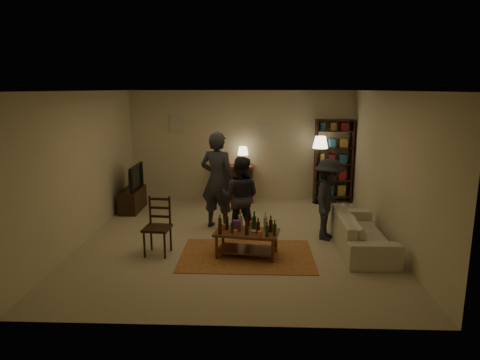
{
  "coord_description": "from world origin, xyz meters",
  "views": [
    {
      "loc": [
        0.36,
        -7.55,
        2.74
      ],
      "look_at": [
        0.08,
        0.1,
        1.1
      ],
      "focal_mm": 32.0,
      "sensor_mm": 36.0,
      "label": 1
    }
  ],
  "objects_px": {
    "floor_lamp": "(320,147)",
    "tv_stand": "(132,194)",
    "coffee_table": "(247,234)",
    "person_right": "(240,197)",
    "dresser": "(233,182)",
    "person_by_sofa": "(329,199)",
    "dining_chair": "(158,224)",
    "sofa": "(361,231)",
    "person_left": "(218,180)",
    "bookshelf": "(333,160)"
  },
  "relations": [
    {
      "from": "tv_stand",
      "to": "person_right",
      "type": "height_order",
      "value": "person_right"
    },
    {
      "from": "dining_chair",
      "to": "bookshelf",
      "type": "xyz_separation_m",
      "value": [
        3.51,
        3.53,
        0.52
      ]
    },
    {
      "from": "coffee_table",
      "to": "person_right",
      "type": "height_order",
      "value": "person_right"
    },
    {
      "from": "dresser",
      "to": "person_left",
      "type": "bearing_deg",
      "value": -95.5
    },
    {
      "from": "dresser",
      "to": "tv_stand",
      "type": "bearing_deg",
      "value": -157.93
    },
    {
      "from": "bookshelf",
      "to": "sofa",
      "type": "bearing_deg",
      "value": -90.82
    },
    {
      "from": "coffee_table",
      "to": "floor_lamp",
      "type": "relative_size",
      "value": 0.69
    },
    {
      "from": "dresser",
      "to": "person_left",
      "type": "xyz_separation_m",
      "value": [
        -0.2,
        -2.05,
        0.49
      ]
    },
    {
      "from": "floor_lamp",
      "to": "coffee_table",
      "type": "bearing_deg",
      "value": -115.89
    },
    {
      "from": "person_left",
      "to": "person_right",
      "type": "bearing_deg",
      "value": 151.66
    },
    {
      "from": "dining_chair",
      "to": "sofa",
      "type": "xyz_separation_m",
      "value": [
        3.47,
        0.35,
        -0.21
      ]
    },
    {
      "from": "sofa",
      "to": "person_right",
      "type": "height_order",
      "value": "person_right"
    },
    {
      "from": "tv_stand",
      "to": "dresser",
      "type": "height_order",
      "value": "dresser"
    },
    {
      "from": "person_right",
      "to": "dining_chair",
      "type": "bearing_deg",
      "value": 46.49
    },
    {
      "from": "sofa",
      "to": "person_left",
      "type": "xyz_separation_m",
      "value": [
        -2.59,
        1.07,
        0.66
      ]
    },
    {
      "from": "floor_lamp",
      "to": "person_right",
      "type": "relative_size",
      "value": 1.07
    },
    {
      "from": "sofa",
      "to": "person_right",
      "type": "distance_m",
      "value": 2.25
    },
    {
      "from": "coffee_table",
      "to": "person_right",
      "type": "bearing_deg",
      "value": 98.25
    },
    {
      "from": "dining_chair",
      "to": "bookshelf",
      "type": "relative_size",
      "value": 0.49
    },
    {
      "from": "sofa",
      "to": "coffee_table",
      "type": "bearing_deg",
      "value": 102.29
    },
    {
      "from": "bookshelf",
      "to": "sofa",
      "type": "distance_m",
      "value": 3.26
    },
    {
      "from": "dining_chair",
      "to": "person_right",
      "type": "xyz_separation_m",
      "value": [
        1.34,
        0.93,
        0.24
      ]
    },
    {
      "from": "sofa",
      "to": "floor_lamp",
      "type": "bearing_deg",
      "value": 5.83
    },
    {
      "from": "coffee_table",
      "to": "floor_lamp",
      "type": "height_order",
      "value": "floor_lamp"
    },
    {
      "from": "coffee_table",
      "to": "tv_stand",
      "type": "distance_m",
      "value": 3.75
    },
    {
      "from": "person_right",
      "to": "person_by_sofa",
      "type": "xyz_separation_m",
      "value": [
        1.62,
        -0.1,
        -0.0
      ]
    },
    {
      "from": "floor_lamp",
      "to": "tv_stand",
      "type": "bearing_deg",
      "value": -169.44
    },
    {
      "from": "sofa",
      "to": "bookshelf",
      "type": "bearing_deg",
      "value": -0.82
    },
    {
      "from": "coffee_table",
      "to": "dresser",
      "type": "height_order",
      "value": "dresser"
    },
    {
      "from": "person_right",
      "to": "tv_stand",
      "type": "bearing_deg",
      "value": -20.86
    },
    {
      "from": "tv_stand",
      "to": "person_right",
      "type": "relative_size",
      "value": 0.69
    },
    {
      "from": "coffee_table",
      "to": "bookshelf",
      "type": "xyz_separation_m",
      "value": [
        2.02,
        3.61,
        0.64
      ]
    },
    {
      "from": "person_right",
      "to": "floor_lamp",
      "type": "bearing_deg",
      "value": -114.83
    },
    {
      "from": "tv_stand",
      "to": "floor_lamp",
      "type": "xyz_separation_m",
      "value": [
        4.34,
        0.81,
        0.99
      ]
    },
    {
      "from": "person_right",
      "to": "person_by_sofa",
      "type": "bearing_deg",
      "value": -171.78
    },
    {
      "from": "person_by_sofa",
      "to": "person_left",
      "type": "bearing_deg",
      "value": 95.93
    },
    {
      "from": "tv_stand",
      "to": "dresser",
      "type": "relative_size",
      "value": 0.78
    },
    {
      "from": "tv_stand",
      "to": "bookshelf",
      "type": "bearing_deg",
      "value": 11.8
    },
    {
      "from": "coffee_table",
      "to": "dresser",
      "type": "relative_size",
      "value": 0.82
    },
    {
      "from": "floor_lamp",
      "to": "person_by_sofa",
      "type": "relative_size",
      "value": 1.08
    },
    {
      "from": "dining_chair",
      "to": "sofa",
      "type": "bearing_deg",
      "value": 11.12
    },
    {
      "from": "person_right",
      "to": "person_by_sofa",
      "type": "distance_m",
      "value": 1.63
    },
    {
      "from": "person_by_sofa",
      "to": "coffee_table",
      "type": "bearing_deg",
      "value": 143.27
    },
    {
      "from": "tv_stand",
      "to": "floor_lamp",
      "type": "height_order",
      "value": "floor_lamp"
    },
    {
      "from": "bookshelf",
      "to": "person_left",
      "type": "height_order",
      "value": "bookshelf"
    },
    {
      "from": "tv_stand",
      "to": "dining_chair",
      "type": "bearing_deg",
      "value": -65.22
    },
    {
      "from": "sofa",
      "to": "dining_chair",
      "type": "bearing_deg",
      "value": 95.77
    },
    {
      "from": "bookshelf",
      "to": "floor_lamp",
      "type": "distance_m",
      "value": 0.52
    },
    {
      "from": "tv_stand",
      "to": "person_by_sofa",
      "type": "bearing_deg",
      "value": -22.63
    },
    {
      "from": "person_by_sofa",
      "to": "sofa",
      "type": "bearing_deg",
      "value": -111.5
    }
  ]
}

